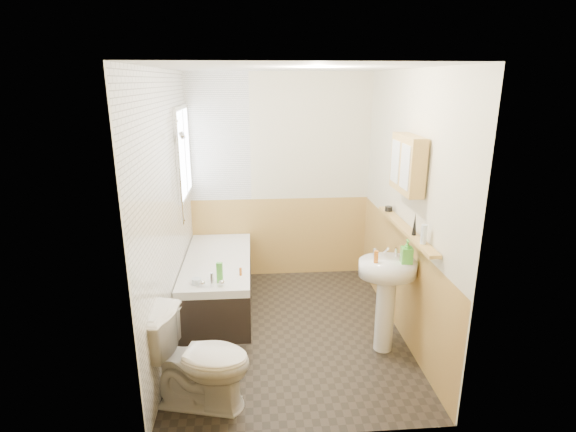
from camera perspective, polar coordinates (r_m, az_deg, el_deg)
The scene contains 26 objects.
floor at distance 4.64m, azimuth 0.16°, elevation -14.27°, with size 2.80×2.80×0.00m, color black.
ceiling at distance 3.97m, azimuth 0.18°, elevation 18.32°, with size 2.80×2.80×0.00m, color white.
wall_back at distance 5.50m, azimuth -1.07°, elevation 4.79°, with size 2.20×0.02×2.50m, color beige.
wall_front at distance 2.81m, azimuth 2.60°, elevation -7.24°, with size 2.20×0.02×2.50m, color beige.
wall_left at distance 4.19m, azimuth -15.12°, elevation 0.36°, with size 0.02×2.80×2.50m, color beige.
wall_right at distance 4.37m, azimuth 14.84°, elevation 1.03°, with size 0.02×2.80×2.50m, color beige.
wainscot_right at distance 4.61m, azimuth 13.88°, elevation -7.97°, with size 0.01×2.80×1.00m, color tan.
wainscot_front at distance 3.21m, azimuth 2.36°, elevation -19.39°, with size 2.20×0.01×1.00m, color tan.
wainscot_back at distance 5.68m, azimuth -1.01°, elevation -2.67°, with size 2.20×0.01×1.00m, color tan.
tile_cladding_left at distance 4.19m, azimuth -14.83°, elevation 0.37°, with size 0.01×2.80×2.50m, color white.
tile_return_back at distance 5.40m, azimuth -8.90°, elevation 9.75°, with size 0.75×0.01×1.50m, color white.
window at distance 5.02m, azimuth -13.07°, elevation 7.84°, with size 0.03×0.79×0.99m.
bathtub at distance 5.02m, azimuth -8.83°, elevation -8.18°, with size 0.70×1.59×0.70m.
shower_riser at distance 4.56m, azimuth -13.53°, elevation 6.64°, with size 0.10×0.07×1.08m.
toilet at distance 3.60m, azimuth -11.14°, elevation -17.49°, with size 0.44×0.78×0.77m, color white.
sink at distance 4.15m, azimuth 12.39°, elevation -8.80°, with size 0.51×0.42×0.99m.
pine_shelf at distance 4.20m, azimuth 14.68°, elevation -1.56°, with size 0.10×1.39×0.03m, color tan.
medicine_cabinet at distance 4.05m, azimuth 14.93°, elevation 6.40°, with size 0.14×0.55×0.50m.
foam_can at distance 3.79m, azimuth 16.86°, elevation -2.23°, with size 0.05×0.05×0.16m, color silver.
green_bottle at distance 3.98m, azimuth 15.80°, elevation -0.98°, with size 0.04×0.04×0.20m, color black.
black_jar at distance 4.67m, azimuth 12.66°, elevation 0.90°, with size 0.07×0.07×0.05m, color black.
soap_bottle at distance 4.03m, azimuth 14.81°, elevation -5.13°, with size 0.10×0.21×0.10m, color #59C647.
clear_bottle at distance 3.97m, azimuth 11.12°, elevation -5.11°, with size 0.04×0.04×0.11m, color orange.
blue_gel at distance 4.31m, azimuth -8.66°, elevation -7.14°, with size 0.06×0.04×0.20m, color #59C647.
cream_jar at distance 4.35m, azimuth -11.54°, elevation -8.12°, with size 0.09×0.09×0.06m, color silver.
orange_bottle at distance 4.46m, azimuth -6.04°, elevation -7.05°, with size 0.03×0.03×0.08m, color orange.
Camera 1 is at (-0.33, -3.96, 2.40)m, focal length 28.00 mm.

